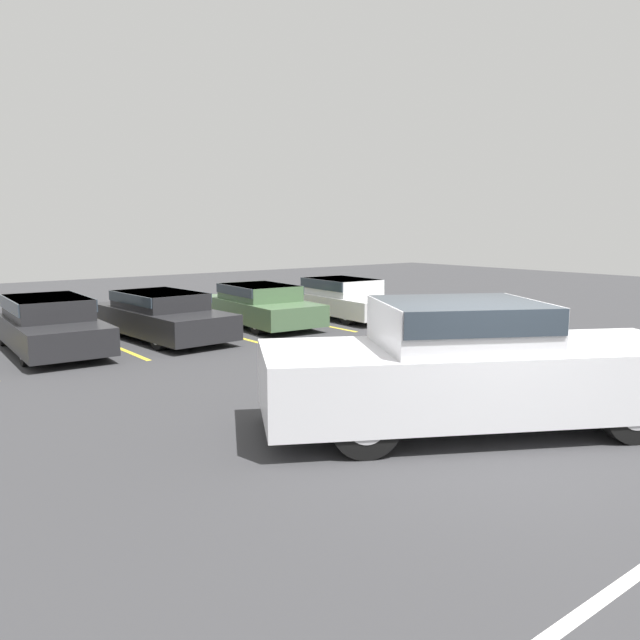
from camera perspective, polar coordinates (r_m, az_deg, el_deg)
ground_plane at (r=8.48m, az=15.95°, el=-11.40°), size 60.00×60.00×0.00m
stall_stripe_b at (r=16.22m, az=-18.88°, el=-2.01°), size 0.12×5.12×0.01m
stall_stripe_c at (r=17.40m, az=-9.65°, el=-0.98°), size 0.12×5.12×0.01m
stall_stripe_d at (r=18.97m, az=-1.76°, el=-0.08°), size 0.12×5.12×0.01m
stall_stripe_e at (r=20.84m, az=4.81°, el=0.68°), size 0.12×5.12×0.01m
pickup_truck at (r=9.04m, az=14.36°, el=-4.05°), size 6.28×4.74×1.83m
parked_sedan_a at (r=15.63m, az=-23.55°, el=-0.19°), size 2.00×4.79×1.25m
parked_sedan_b at (r=16.45m, az=-14.32°, el=0.56°), size 2.06×4.77×1.19m
parked_sedan_c at (r=18.08m, az=-5.47°, el=1.49°), size 2.11×4.45×1.19m
parked_sedan_d at (r=19.63m, az=2.09°, el=2.14°), size 2.04×4.45×1.23m
traffic_cone at (r=13.88m, az=20.43°, el=-2.96°), size 0.40×0.40×0.46m
wheel_stop_curb at (r=21.14m, az=-8.34°, el=0.91°), size 1.64×0.20×0.14m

